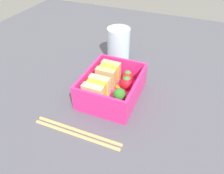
{
  "coord_description": "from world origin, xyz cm",
  "views": [
    {
      "loc": [
        -37.04,
        -15.26,
        34.26
      ],
      "look_at": [
        0.0,
        0.0,
        2.7
      ],
      "focal_mm": 35.0,
      "sensor_mm": 36.0,
      "label": 1
    }
  ],
  "objects_px": {
    "broccoli_floret": "(119,95)",
    "carrot_stick_left": "(121,92)",
    "sandwich_center_left": "(108,74)",
    "drinking_glass": "(118,44)",
    "sandwich_left": "(96,90)",
    "strawberry_far_left": "(127,83)",
    "carrot_stick_far_left": "(116,107)",
    "chopstick_pair": "(77,132)",
    "strawberry_left": "(128,76)"
  },
  "relations": [
    {
      "from": "carrot_stick_left",
      "to": "drinking_glass",
      "type": "distance_m",
      "value": 0.18
    },
    {
      "from": "carrot_stick_far_left",
      "to": "broccoli_floret",
      "type": "xyz_separation_m",
      "value": [
        0.02,
        -0.0,
        0.02
      ]
    },
    {
      "from": "chopstick_pair",
      "to": "carrot_stick_far_left",
      "type": "bearing_deg",
      "value": -31.72
    },
    {
      "from": "sandwich_center_left",
      "to": "drinking_glass",
      "type": "bearing_deg",
      "value": 10.56
    },
    {
      "from": "sandwich_left",
      "to": "strawberry_far_left",
      "type": "distance_m",
      "value": 0.08
    },
    {
      "from": "sandwich_left",
      "to": "strawberry_far_left",
      "type": "height_order",
      "value": "sandwich_left"
    },
    {
      "from": "sandwich_left",
      "to": "strawberry_left",
      "type": "distance_m",
      "value": 0.1
    },
    {
      "from": "sandwich_center_left",
      "to": "carrot_stick_far_left",
      "type": "xyz_separation_m",
      "value": [
        -0.09,
        -0.05,
        -0.02
      ]
    },
    {
      "from": "carrot_stick_far_left",
      "to": "broccoli_floret",
      "type": "bearing_deg",
      "value": -0.8
    },
    {
      "from": "strawberry_far_left",
      "to": "broccoli_floret",
      "type": "bearing_deg",
      "value": -176.42
    },
    {
      "from": "drinking_glass",
      "to": "sandwich_left",
      "type": "bearing_deg",
      "value": -172.99
    },
    {
      "from": "sandwich_left",
      "to": "carrot_stick_left",
      "type": "height_order",
      "value": "sandwich_left"
    },
    {
      "from": "carrot_stick_far_left",
      "to": "drinking_glass",
      "type": "height_order",
      "value": "drinking_glass"
    },
    {
      "from": "carrot_stick_far_left",
      "to": "chopstick_pair",
      "type": "bearing_deg",
      "value": 148.28
    },
    {
      "from": "sandwich_left",
      "to": "strawberry_far_left",
      "type": "relative_size",
      "value": 1.48
    },
    {
      "from": "carrot_stick_left",
      "to": "strawberry_far_left",
      "type": "distance_m",
      "value": 0.03
    },
    {
      "from": "drinking_glass",
      "to": "sandwich_center_left",
      "type": "bearing_deg",
      "value": -169.44
    },
    {
      "from": "broccoli_floret",
      "to": "strawberry_far_left",
      "type": "xyz_separation_m",
      "value": [
        0.06,
        0.0,
        -0.01
      ]
    },
    {
      "from": "carrot_stick_far_left",
      "to": "chopstick_pair",
      "type": "distance_m",
      "value": 0.1
    },
    {
      "from": "carrot_stick_far_left",
      "to": "strawberry_far_left",
      "type": "bearing_deg",
      "value": 2.42
    },
    {
      "from": "carrot_stick_far_left",
      "to": "strawberry_left",
      "type": "bearing_deg",
      "value": 5.42
    },
    {
      "from": "sandwich_left",
      "to": "sandwich_center_left",
      "type": "height_order",
      "value": "same"
    },
    {
      "from": "chopstick_pair",
      "to": "drinking_glass",
      "type": "xyz_separation_m",
      "value": [
        0.3,
        0.03,
        0.04
      ]
    },
    {
      "from": "carrot_stick_left",
      "to": "drinking_glass",
      "type": "bearing_deg",
      "value": 23.54
    },
    {
      "from": "carrot_stick_left",
      "to": "drinking_glass",
      "type": "relative_size",
      "value": 0.52
    },
    {
      "from": "carrot_stick_left",
      "to": "chopstick_pair",
      "type": "height_order",
      "value": "carrot_stick_left"
    },
    {
      "from": "carrot_stick_far_left",
      "to": "strawberry_far_left",
      "type": "distance_m",
      "value": 0.08
    },
    {
      "from": "strawberry_far_left",
      "to": "carrot_stick_left",
      "type": "bearing_deg",
      "value": 171.64
    },
    {
      "from": "strawberry_far_left",
      "to": "chopstick_pair",
      "type": "height_order",
      "value": "strawberry_far_left"
    },
    {
      "from": "sandwich_left",
      "to": "sandwich_center_left",
      "type": "bearing_deg",
      "value": 0.0
    },
    {
      "from": "strawberry_left",
      "to": "strawberry_far_left",
      "type": "bearing_deg",
      "value": -166.01
    },
    {
      "from": "sandwich_left",
      "to": "broccoli_floret",
      "type": "relative_size",
      "value": 1.32
    },
    {
      "from": "strawberry_left",
      "to": "drinking_glass",
      "type": "height_order",
      "value": "drinking_glass"
    },
    {
      "from": "strawberry_far_left",
      "to": "sandwich_left",
      "type": "bearing_deg",
      "value": 140.95
    },
    {
      "from": "sandwich_center_left",
      "to": "carrot_stick_far_left",
      "type": "relative_size",
      "value": 1.31
    },
    {
      "from": "sandwich_left",
      "to": "chopstick_pair",
      "type": "relative_size",
      "value": 0.27
    },
    {
      "from": "carrot_stick_left",
      "to": "sandwich_left",
      "type": "bearing_deg",
      "value": 128.67
    },
    {
      "from": "carrot_stick_far_left",
      "to": "carrot_stick_left",
      "type": "xyz_separation_m",
      "value": [
        0.05,
        0.01,
        -0.0
      ]
    },
    {
      "from": "broccoli_floret",
      "to": "carrot_stick_left",
      "type": "xyz_separation_m",
      "value": [
        0.03,
        0.01,
        -0.02
      ]
    },
    {
      "from": "drinking_glass",
      "to": "carrot_stick_left",
      "type": "bearing_deg",
      "value": -156.46
    },
    {
      "from": "strawberry_left",
      "to": "sandwich_center_left",
      "type": "bearing_deg",
      "value": 115.09
    },
    {
      "from": "sandwich_center_left",
      "to": "drinking_glass",
      "type": "distance_m",
      "value": 0.14
    },
    {
      "from": "chopstick_pair",
      "to": "sandwich_center_left",
      "type": "bearing_deg",
      "value": 1.16
    },
    {
      "from": "sandwich_center_left",
      "to": "strawberry_left",
      "type": "bearing_deg",
      "value": -64.91
    },
    {
      "from": "carrot_stick_left",
      "to": "strawberry_far_left",
      "type": "relative_size",
      "value": 1.44
    },
    {
      "from": "sandwich_center_left",
      "to": "drinking_glass",
      "type": "relative_size",
      "value": 0.53
    },
    {
      "from": "sandwich_left",
      "to": "chopstick_pair",
      "type": "height_order",
      "value": "sandwich_left"
    },
    {
      "from": "sandwich_left",
      "to": "drinking_glass",
      "type": "relative_size",
      "value": 0.53
    },
    {
      "from": "carrot_stick_far_left",
      "to": "carrot_stick_left",
      "type": "relative_size",
      "value": 0.78
    },
    {
      "from": "chopstick_pair",
      "to": "drinking_glass",
      "type": "distance_m",
      "value": 0.3
    }
  ]
}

